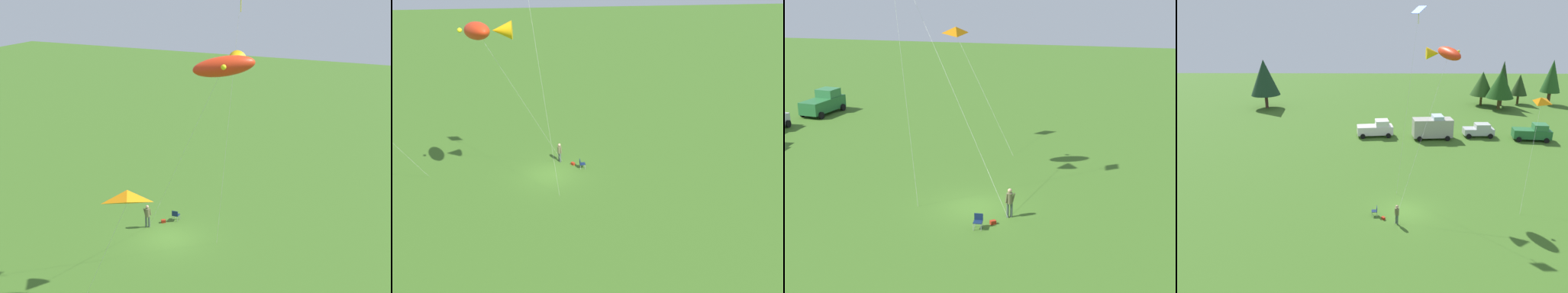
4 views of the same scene
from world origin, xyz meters
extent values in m
plane|color=#3A6320|center=(0.00, 0.00, 0.00)|extent=(160.00, 160.00, 0.00)
cylinder|color=#47564A|center=(-0.84, -2.32, 0.42)|extent=(0.14, 0.14, 0.85)
cylinder|color=#47564A|center=(-0.94, -2.12, 0.42)|extent=(0.14, 0.14, 0.85)
cylinder|color=brown|center=(-0.89, -2.22, 1.16)|extent=(0.45, 0.45, 0.62)
sphere|color=tan|center=(-0.89, -2.22, 1.62)|extent=(0.24, 0.24, 0.24)
cylinder|color=brown|center=(-0.86, -2.43, 1.19)|extent=(0.17, 0.23, 0.56)
cylinder|color=brown|center=(-1.03, -2.07, 1.19)|extent=(0.14, 0.17, 0.56)
cube|color=#122343|center=(-2.78, -0.83, 0.42)|extent=(0.50, 0.50, 0.04)
cube|color=#122343|center=(-2.56, -0.82, 0.62)|extent=(0.07, 0.48, 0.40)
cylinder|color=#A5A8AD|center=(-2.98, -1.05, 0.21)|extent=(0.03, 0.03, 0.42)
cylinder|color=#A5A8AD|center=(-3.00, -0.63, 0.21)|extent=(0.03, 0.03, 0.42)
cylinder|color=#A5A8AD|center=(-2.56, -1.03, 0.21)|extent=(0.03, 0.03, 0.42)
cylinder|color=#A5A8AD|center=(-2.58, -0.61, 0.21)|extent=(0.03, 0.03, 0.42)
cube|color=#A32712|center=(-2.01, -1.50, 0.11)|extent=(0.37, 0.39, 0.22)
ellipsoid|color=red|center=(4.00, 5.47, 13.21)|extent=(2.54, 3.66, 1.52)
cone|color=yellow|center=(2.50, 5.47, 13.21)|extent=(1.17, 1.12, 1.12)
sphere|color=yellow|center=(4.91, 5.82, 13.34)|extent=(0.27, 0.27, 0.27)
cylinder|color=silver|center=(1.45, 1.64, 6.61)|extent=(5.11, 7.68, 13.21)
cylinder|color=#4C3823|center=(-1.10, -2.19, 0.00)|extent=(0.04, 0.04, 0.01)
cylinder|color=silver|center=(11.33, 2.04, 4.41)|extent=(2.71, 5.21, 8.82)
cylinder|color=#4C3823|center=(9.98, -0.56, 0.00)|extent=(0.04, 0.04, 0.01)
cylinder|color=silver|center=(0.21, 4.32, 8.49)|extent=(1.72, 1.96, 16.97)
cylinder|color=#4C3823|center=(-0.64, 3.35, 0.00)|extent=(0.04, 0.04, 0.01)
camera|label=1|loc=(30.48, 15.81, 18.21)|focal=50.00mm
camera|label=2|loc=(0.03, 33.20, 19.18)|focal=42.00mm
camera|label=3|loc=(-28.78, -7.05, 13.11)|focal=50.00mm
camera|label=4|loc=(-2.61, -30.16, 16.82)|focal=35.00mm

